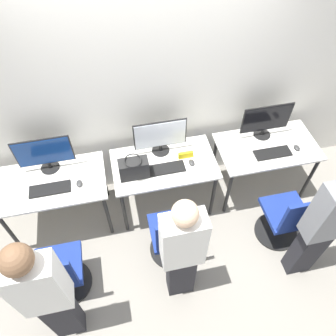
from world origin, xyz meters
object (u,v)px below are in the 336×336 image
monitor_center (160,136)px  person_right (325,224)px  monitor_left (44,154)px  keyboard_center (166,169)px  person_left (46,295)px  handbag (134,168)px  mouse_left (79,183)px  mouse_right (297,148)px  person_center (182,251)px  monitor_right (266,120)px  mouse_center (192,162)px  keyboard_left (50,189)px  office_chair_center (173,238)px  office_chair_right (286,220)px  keyboard_right (273,153)px  office_chair_left (60,275)px

monitor_center → person_right: 1.76m
monitor_left → keyboard_center: bearing=-13.3°
person_left → handbag: person_left is taller
monitor_left → mouse_left: 0.46m
monitor_left → mouse_right: bearing=-6.5°
mouse_left → handbag: handbag is taller
monitor_left → person_center: (1.12, -1.24, -0.14)m
monitor_right → person_right: (0.02, -1.28, -0.07)m
monitor_right → monitor_left: bearing=179.6°
person_center → handbag: size_ratio=5.14×
person_right → mouse_left: bearing=154.3°
keyboard_center → mouse_center: 0.28m
monitor_center → keyboard_center: 0.34m
keyboard_left → office_chair_center: (1.13, -0.59, -0.39)m
mouse_left → mouse_center: size_ratio=1.00×
person_left → keyboard_center: bearing=43.8°
keyboard_center → handbag: (-0.33, -0.01, 0.11)m
keyboard_center → mouse_left: bearing=-179.6°
keyboard_center → mouse_right: mouse_right is taller
person_right → handbag: size_ratio=5.49×
keyboard_center → office_chair_right: size_ratio=0.44×
keyboard_right → monitor_center: bearing=165.4°
mouse_left → keyboard_right: (2.07, -0.03, -0.01)m
person_left → person_right: 2.37m
person_left → person_center: size_ratio=1.06×
mouse_left → office_chair_right: (2.06, -0.64, -0.39)m
office_chair_center → office_chair_right: (1.22, -0.05, 0.00)m
monitor_right → keyboard_right: bearing=-90.0°
keyboard_left → person_center: size_ratio=0.26×
keyboard_right → mouse_right: 0.29m
monitor_center → monitor_left: bearing=179.6°
monitor_center → monitor_right: size_ratio=1.00×
keyboard_center → handbag: size_ratio=1.34×
person_right → mouse_right: bearing=74.9°
office_chair_right → person_right: person_right is taller
monitor_left → person_left: (0.02, -1.39, -0.08)m
keyboard_left → person_right: 2.59m
office_chair_right → person_right: (0.04, -0.37, 0.52)m
person_left → office_chair_right: person_left is taller
monitor_right → person_right: 1.28m
keyboard_center → person_center: (-0.06, -0.96, 0.07)m
keyboard_left → keyboard_center: (1.18, 0.01, 0.00)m
monitor_center → keyboard_right: size_ratio=1.39×
mouse_center → keyboard_right: mouse_center is taller
monitor_right → keyboard_right: monitor_right is taller
keyboard_center → office_chair_right: office_chair_right is taller
handbag → office_chair_left: bearing=-139.3°
keyboard_right → person_center: bearing=-143.3°
monitor_left → mouse_left: (0.29, -0.29, -0.21)m
office_chair_right → office_chair_left: bearing=-177.6°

